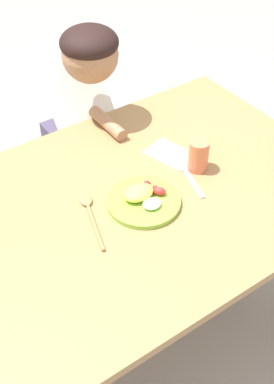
{
  "coord_description": "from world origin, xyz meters",
  "views": [
    {
      "loc": [
        -0.63,
        -0.89,
        1.74
      ],
      "look_at": [
        -0.02,
        -0.0,
        0.76
      ],
      "focal_mm": 46.54,
      "sensor_mm": 36.0,
      "label": 1
    }
  ],
  "objects_px": {
    "drinking_cup": "(198,155)",
    "person": "(80,130)",
    "spoon": "(90,211)",
    "fork": "(189,177)",
    "plate": "(143,199)"
  },
  "relations": [
    {
      "from": "person",
      "to": "drinking_cup",
      "type": "bearing_deg",
      "value": 101.63
    },
    {
      "from": "fork",
      "to": "spoon",
      "type": "xyz_separation_m",
      "value": [
        -0.33,
        0.04,
        0.0
      ]
    },
    {
      "from": "drinking_cup",
      "to": "person",
      "type": "height_order",
      "value": "person"
    },
    {
      "from": "fork",
      "to": "person",
      "type": "xyz_separation_m",
      "value": [
        -0.07,
        0.58,
        -0.13
      ]
    },
    {
      "from": "fork",
      "to": "spoon",
      "type": "bearing_deg",
      "value": 98.34
    },
    {
      "from": "fork",
      "to": "drinking_cup",
      "type": "distance_m",
      "value": 0.07
    },
    {
      "from": "spoon",
      "to": "drinking_cup",
      "type": "distance_m",
      "value": 0.38
    },
    {
      "from": "spoon",
      "to": "person",
      "type": "distance_m",
      "value": 0.62
    },
    {
      "from": "person",
      "to": "fork",
      "type": "bearing_deg",
      "value": 96.42
    },
    {
      "from": "spoon",
      "to": "drinking_cup",
      "type": "xyz_separation_m",
      "value": [
        0.38,
        -0.02,
        0.05
      ]
    },
    {
      "from": "plate",
      "to": "spoon",
      "type": "bearing_deg",
      "value": 160.51
    },
    {
      "from": "spoon",
      "to": "person",
      "type": "relative_size",
      "value": 0.21
    },
    {
      "from": "fork",
      "to": "person",
      "type": "distance_m",
      "value": 0.6
    },
    {
      "from": "person",
      "to": "spoon",
      "type": "bearing_deg",
      "value": 63.76
    },
    {
      "from": "plate",
      "to": "spoon",
      "type": "relative_size",
      "value": 0.96
    }
  ]
}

